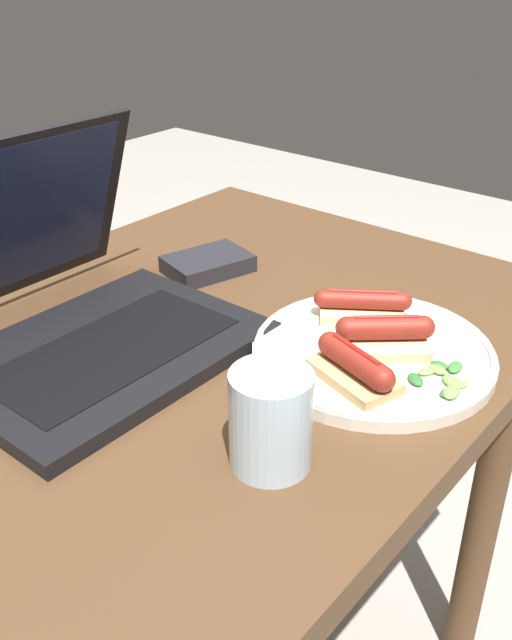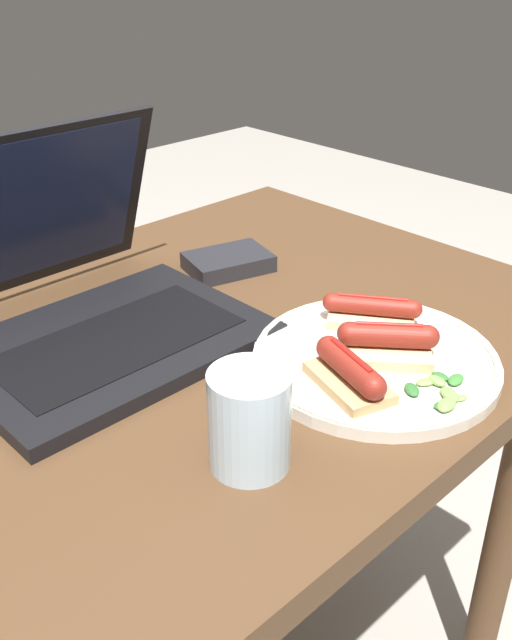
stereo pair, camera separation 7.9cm
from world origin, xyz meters
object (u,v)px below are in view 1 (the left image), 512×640
Objects in this scene: laptop at (79,312)px; plate at (373,352)px; external_drive at (208,264)px; drinking_glass at (271,420)px.

laptop is 1.23× the size of plate.
plate is 2.06× the size of external_drive.
drinking_glass is (-0.03, -0.31, 0.01)m from laptop.
plate is 0.32m from external_drive.
drinking_glass is 0.44m from external_drive.
laptop is at bearing 123.43° from plate.
laptop is 0.25m from external_drive.
laptop is at bearing -158.72° from external_drive.
drinking_glass reaches higher than plate.
external_drive is at bearing 5.64° from laptop.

